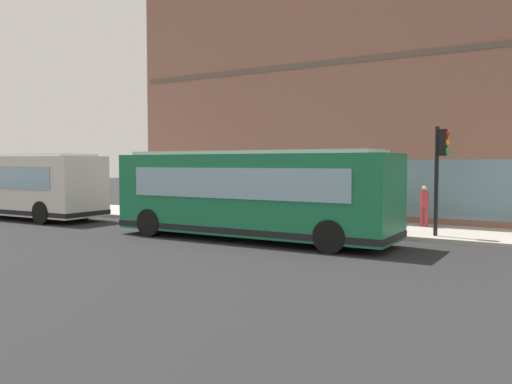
% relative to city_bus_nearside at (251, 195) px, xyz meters
% --- Properties ---
extents(ground, '(120.00, 120.00, 0.00)m').
position_rel_city_bus_nearside_xyz_m(ground, '(0.01, 0.21, -1.55)').
color(ground, '#262628').
extents(sidewalk_curb, '(4.13, 40.00, 0.15)m').
position_rel_city_bus_nearside_xyz_m(sidewalk_curb, '(4.68, 0.21, -1.48)').
color(sidewalk_curb, '#B2ADA3').
rests_on(sidewalk_curb, ground).
extents(building_corner, '(9.51, 21.89, 12.98)m').
position_rel_city_bus_nearside_xyz_m(building_corner, '(11.47, 0.21, 4.93)').
color(building_corner, '#8C5B4C').
rests_on(building_corner, ground).
extents(city_bus_nearside, '(2.76, 10.09, 3.07)m').
position_rel_city_bus_nearside_xyz_m(city_bus_nearside, '(0.00, 0.00, 0.00)').
color(city_bus_nearside, '#197247').
rests_on(city_bus_nearside, ground).
extents(city_bus_far_down_street, '(2.82, 10.10, 3.07)m').
position_rel_city_bus_nearside_xyz_m(city_bus_far_down_street, '(0.18, 13.61, 0.00)').
color(city_bus_far_down_street, silver).
rests_on(city_bus_far_down_street, ground).
extents(traffic_light_near_corner, '(0.32, 0.49, 3.75)m').
position_rel_city_bus_nearside_xyz_m(traffic_light_near_corner, '(3.30, -5.57, 1.21)').
color(traffic_light_near_corner, black).
rests_on(traffic_light_near_corner, sidewalk_curb).
extents(fire_hydrant, '(0.35, 0.35, 0.74)m').
position_rel_city_bus_nearside_xyz_m(fire_hydrant, '(3.51, -3.56, -1.04)').
color(fire_hydrant, yellow).
rests_on(fire_hydrant, sidewalk_curb).
extents(pedestrian_near_hydrant, '(0.32, 0.32, 1.75)m').
position_rel_city_bus_nearside_xyz_m(pedestrian_near_hydrant, '(5.50, -3.01, -0.39)').
color(pedestrian_near_hydrant, black).
rests_on(pedestrian_near_hydrant, sidewalk_curb).
extents(pedestrian_walking_along_curb, '(0.32, 0.32, 1.55)m').
position_rel_city_bus_nearside_xyz_m(pedestrian_walking_along_curb, '(3.22, 6.75, -0.52)').
color(pedestrian_walking_along_curb, '#B23338').
rests_on(pedestrian_walking_along_curb, sidewalk_curb).
extents(pedestrian_near_building_entrance, '(0.32, 0.32, 1.61)m').
position_rel_city_bus_nearside_xyz_m(pedestrian_near_building_entrance, '(5.74, -4.44, -0.48)').
color(pedestrian_near_building_entrance, '#B23338').
rests_on(pedestrian_near_building_entrance, sidewalk_curb).
extents(newspaper_vending_box, '(0.44, 0.43, 0.90)m').
position_rel_city_bus_nearside_xyz_m(newspaper_vending_box, '(3.67, 0.21, -0.95)').
color(newspaper_vending_box, '#197233').
rests_on(newspaper_vending_box, sidewalk_curb).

